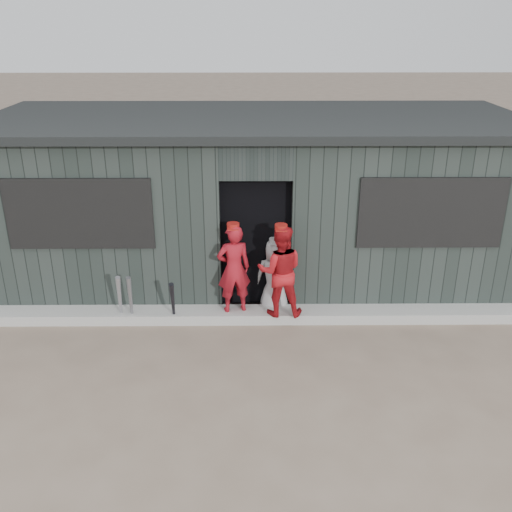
{
  "coord_description": "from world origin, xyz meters",
  "views": [
    {
      "loc": [
        -0.06,
        -5.38,
        4.04
      ],
      "look_at": [
        0.0,
        1.8,
        1.0
      ],
      "focal_mm": 40.0,
      "sensor_mm": 36.0,
      "label": 1
    }
  ],
  "objects_px": {
    "player_red_right": "(280,271)",
    "dugout": "(255,199)",
    "bat_mid": "(131,300)",
    "player_red_left": "(234,269)",
    "bat_left": "(120,299)",
    "bat_right": "(173,303)",
    "player_grey_back": "(274,276)"
  },
  "relations": [
    {
      "from": "bat_mid",
      "to": "dugout",
      "type": "height_order",
      "value": "dugout"
    },
    {
      "from": "bat_mid",
      "to": "player_red_left",
      "type": "xyz_separation_m",
      "value": [
        1.44,
        0.14,
        0.41
      ]
    },
    {
      "from": "bat_mid",
      "to": "player_red_right",
      "type": "height_order",
      "value": "player_red_right"
    },
    {
      "from": "dugout",
      "to": "player_red_right",
      "type": "bearing_deg",
      "value": -79.37
    },
    {
      "from": "bat_mid",
      "to": "player_red_left",
      "type": "distance_m",
      "value": 1.5
    },
    {
      "from": "bat_left",
      "to": "bat_right",
      "type": "distance_m",
      "value": 0.74
    },
    {
      "from": "player_red_right",
      "to": "dugout",
      "type": "height_order",
      "value": "dugout"
    },
    {
      "from": "player_red_left",
      "to": "dugout",
      "type": "bearing_deg",
      "value": -113.86
    },
    {
      "from": "player_red_left",
      "to": "player_grey_back",
      "type": "height_order",
      "value": "player_red_left"
    },
    {
      "from": "player_red_left",
      "to": "player_red_right",
      "type": "relative_size",
      "value": 0.99
    },
    {
      "from": "player_red_right",
      "to": "bat_left",
      "type": "bearing_deg",
      "value": 2.62
    },
    {
      "from": "player_red_left",
      "to": "player_red_right",
      "type": "distance_m",
      "value": 0.65
    },
    {
      "from": "player_red_left",
      "to": "player_red_right",
      "type": "bearing_deg",
      "value": 157.58
    },
    {
      "from": "dugout",
      "to": "player_grey_back",
      "type": "bearing_deg",
      "value": -79.24
    },
    {
      "from": "bat_right",
      "to": "dugout",
      "type": "distance_m",
      "value": 2.37
    },
    {
      "from": "bat_left",
      "to": "dugout",
      "type": "distance_m",
      "value": 2.77
    },
    {
      "from": "bat_left",
      "to": "dugout",
      "type": "height_order",
      "value": "dugout"
    },
    {
      "from": "player_grey_back",
      "to": "bat_right",
      "type": "bearing_deg",
      "value": 24.62
    },
    {
      "from": "player_red_left",
      "to": "dugout",
      "type": "relative_size",
      "value": 0.16
    },
    {
      "from": "bat_right",
      "to": "player_grey_back",
      "type": "bearing_deg",
      "value": 16.89
    },
    {
      "from": "bat_left",
      "to": "player_red_right",
      "type": "height_order",
      "value": "player_red_right"
    },
    {
      "from": "bat_left",
      "to": "player_red_left",
      "type": "height_order",
      "value": "player_red_left"
    },
    {
      "from": "bat_left",
      "to": "bat_mid",
      "type": "relative_size",
      "value": 1.06
    },
    {
      "from": "player_grey_back",
      "to": "dugout",
      "type": "bearing_deg",
      "value": -71.5
    },
    {
      "from": "player_grey_back",
      "to": "dugout",
      "type": "relative_size",
      "value": 0.13
    },
    {
      "from": "bat_mid",
      "to": "bat_right",
      "type": "bearing_deg",
      "value": -4.47
    },
    {
      "from": "bat_right",
      "to": "player_grey_back",
      "type": "height_order",
      "value": "player_grey_back"
    },
    {
      "from": "bat_right",
      "to": "dugout",
      "type": "bearing_deg",
      "value": 58.06
    },
    {
      "from": "bat_right",
      "to": "player_grey_back",
      "type": "distance_m",
      "value": 1.5
    },
    {
      "from": "bat_right",
      "to": "player_red_right",
      "type": "relative_size",
      "value": 0.56
    },
    {
      "from": "player_red_left",
      "to": "player_red_right",
      "type": "height_order",
      "value": "player_red_right"
    },
    {
      "from": "bat_mid",
      "to": "player_grey_back",
      "type": "height_order",
      "value": "player_grey_back"
    }
  ]
}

